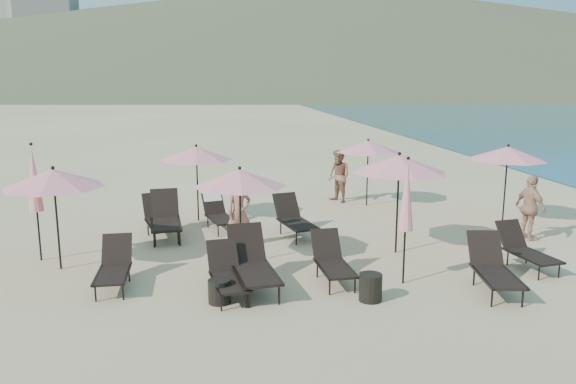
{
  "coord_description": "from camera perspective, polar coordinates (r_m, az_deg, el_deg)",
  "views": [
    {
      "loc": [
        -2.55,
        -9.61,
        3.78
      ],
      "look_at": [
        -0.81,
        3.5,
        1.1
      ],
      "focal_mm": 35.0,
      "sensor_mm": 36.0,
      "label": 1
    }
  ],
  "objects": [
    {
      "name": "ground",
      "position": [
        10.63,
        6.92,
        -9.45
      ],
      "size": [
        800.0,
        800.0,
        0.0
      ],
      "primitive_type": "plane",
      "color": "#D6BA8C",
      "rests_on": "ground"
    },
    {
      "name": "volcanic_headland",
      "position": [
        321.66,
        5.98,
        15.43
      ],
      "size": [
        690.0,
        690.0,
        55.0
      ],
      "color": "brown",
      "rests_on": "ground"
    },
    {
      "name": "hotel_skyline",
      "position": [
        295.92,
        -26.31,
        14.25
      ],
      "size": [
        109.0,
        82.0,
        55.0
      ],
      "color": "beige",
      "rests_on": "ground"
    },
    {
      "name": "lounger_0",
      "position": [
        10.88,
        -17.26,
        -7.19
      ],
      "size": [
        0.6,
        1.49,
        0.85
      ],
      "rotation": [
        0.0,
        0.0,
        0.03
      ],
      "color": "black",
      "rests_on": "ground"
    },
    {
      "name": "lounger_1",
      "position": [
        10.08,
        -6.18,
        -8.21
      ],
      "size": [
        0.78,
        1.55,
        0.85
      ],
      "rotation": [
        0.0,
        0.0,
        0.15
      ],
      "color": "black",
      "rests_on": "ground"
    },
    {
      "name": "lounger_2",
      "position": [
        10.29,
        -3.65,
        -7.21
      ],
      "size": [
        0.92,
        1.89,
        1.04
      ],
      "rotation": [
        0.0,
        0.0,
        0.13
      ],
      "color": "black",
      "rests_on": "ground"
    },
    {
      "name": "lounger_3",
      "position": [
        10.73,
        4.52,
        -6.93
      ],
      "size": [
        0.65,
        1.52,
        0.86
      ],
      "rotation": [
        0.0,
        0.0,
        0.06
      ],
      "color": "black",
      "rests_on": "ground"
    },
    {
      "name": "lounger_4",
      "position": [
        10.86,
        20.14,
        -7.19
      ],
      "size": [
        0.87,
        1.71,
        0.94
      ],
      "rotation": [
        0.0,
        0.0,
        -0.16
      ],
      "color": "black",
      "rests_on": "ground"
    },
    {
      "name": "lounger_5",
      "position": [
        12.38,
        22.99,
        -5.34
      ],
      "size": [
        0.78,
        1.55,
        0.85
      ],
      "rotation": [
        0.0,
        0.0,
        0.15
      ],
      "color": "black",
      "rests_on": "ground"
    },
    {
      "name": "lounger_6",
      "position": [
        13.92,
        -12.86,
        -2.67
      ],
      "size": [
        1.05,
        1.79,
        0.97
      ],
      "rotation": [
        0.0,
        0.0,
        0.26
      ],
      "color": "black",
      "rests_on": "ground"
    },
    {
      "name": "lounger_7",
      "position": [
        13.89,
        -12.35,
        -2.51
      ],
      "size": [
        0.88,
        1.89,
        1.05
      ],
      "rotation": [
        0.0,
        0.0,
        0.11
      ],
      "color": "black",
      "rests_on": "ground"
    },
    {
      "name": "lounger_8",
      "position": [
        14.47,
        -7.15,
        -1.94
      ],
      "size": [
        0.94,
        1.6,
        0.94
      ],
      "rotation": [
        0.0,
        0.0,
        0.28
      ],
      "color": "black",
      "rests_on": "ground"
    },
    {
      "name": "lounger_9",
      "position": [
        13.68,
        0.63,
        -2.67
      ],
      "size": [
        1.0,
        1.74,
        0.94
      ],
      "rotation": [
        0.0,
        0.0,
        0.24
      ],
      "color": "black",
      "rests_on": "ground"
    },
    {
      "name": "umbrella_open_0",
      "position": [
        11.9,
        -22.72,
        1.29
      ],
      "size": [
        1.96,
        1.96,
        2.11
      ],
      "color": "black",
      "rests_on": "ground"
    },
    {
      "name": "umbrella_open_1",
      "position": [
        11.35,
        -4.93,
        1.44
      ],
      "size": [
        1.91,
        1.91,
        2.05
      ],
      "color": "black",
      "rests_on": "ground"
    },
    {
      "name": "umbrella_open_2",
      "position": [
        12.28,
        11.22,
        2.82
      ],
      "size": [
        2.08,
        2.08,
        2.24
      ],
      "color": "black",
      "rests_on": "ground"
    },
    {
      "name": "umbrella_open_3",
      "position": [
        15.07,
        -9.29,
        3.9
      ],
      "size": [
        1.93,
        1.93,
        2.08
      ],
      "color": "black",
      "rests_on": "ground"
    },
    {
      "name": "umbrella_open_4",
      "position": [
        16.88,
        8.14,
        4.6
      ],
      "size": [
        1.89,
        1.89,
        2.03
      ],
      "color": "black",
      "rests_on": "ground"
    },
    {
      "name": "umbrella_open_5",
      "position": [
        15.66,
        21.42,
        3.67
      ],
      "size": [
        1.97,
        1.97,
        2.12
      ],
      "color": "black",
      "rests_on": "ground"
    },
    {
      "name": "umbrella_closed_0",
      "position": [
        10.45,
        11.96,
        -0.41
      ],
      "size": [
        0.28,
        0.28,
        2.41
      ],
      "color": "black",
      "rests_on": "ground"
    },
    {
      "name": "umbrella_closed_1",
      "position": [
        12.67,
        -24.39,
        1.19
      ],
      "size": [
        0.29,
        0.29,
        2.51
      ],
      "color": "black",
      "rests_on": "ground"
    },
    {
      "name": "side_table_0",
      "position": [
        9.81,
        -6.98,
        -9.98
      ],
      "size": [
        0.39,
        0.39,
        0.41
      ],
      "primitive_type": "cylinder",
      "color": "black",
      "rests_on": "ground"
    },
    {
      "name": "side_table_1",
      "position": [
        9.92,
        8.38,
        -9.56
      ],
      "size": [
        0.4,
        0.4,
        0.48
      ],
      "primitive_type": "cylinder",
      "color": "black",
      "rests_on": "ground"
    },
    {
      "name": "beachgoer_a",
      "position": [
        12.79,
        -5.01,
        -2.06
      ],
      "size": [
        0.69,
        0.57,
        1.6
      ],
      "primitive_type": "imported",
      "rotation": [
        0.0,
        0.0,
        0.38
      ],
      "color": "#A36958",
      "rests_on": "ground"
    },
    {
      "name": "beachgoer_b",
      "position": [
        17.42,
        5.17,
        1.6
      ],
      "size": [
        0.92,
        0.99,
        1.63
      ],
      "primitive_type": "imported",
      "rotation": [
        0.0,
        0.0,
        -1.08
      ],
      "color": "#91614A",
      "rests_on": "ground"
    },
    {
      "name": "beachgoer_c",
      "position": [
        14.45,
        23.41,
        -1.48
      ],
      "size": [
        0.56,
        0.97,
        1.56
      ],
      "primitive_type": "imported",
      "rotation": [
        0.0,
        0.0,
        1.78
      ],
      "color": "tan",
      "rests_on": "ground"
    }
  ]
}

